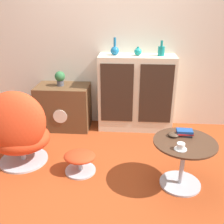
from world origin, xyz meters
name	(u,v)px	position (x,y,z in m)	size (l,w,h in m)	color
ground_plane	(104,175)	(0.00, 0.00, 0.00)	(12.00, 12.00, 0.00)	#9E3D19
wall_back	(113,34)	(0.00, 1.40, 1.30)	(6.40, 0.06, 2.60)	beige
sideboard	(136,93)	(0.33, 1.19, 0.53)	(1.03, 0.37, 1.05)	beige
tv_console	(64,107)	(-0.69, 1.14, 0.31)	(0.73, 0.47, 0.63)	brown
egg_chair	(18,131)	(-0.95, 0.15, 0.41)	(0.73, 0.68, 0.90)	#B7B7BC
ottoman	(80,159)	(-0.26, 0.06, 0.15)	(0.34, 0.33, 0.23)	#B7B7BC
coffee_table	(183,157)	(0.78, -0.09, 0.32)	(0.60, 0.60, 0.49)	#B7B7BC
vase_leftmost	(115,50)	(0.03, 1.19, 1.12)	(0.11, 0.11, 0.23)	#196699
vase_inner_left	(138,52)	(0.34, 1.19, 1.10)	(0.10, 0.10, 0.11)	teal
vase_inner_right	(161,51)	(0.64, 1.19, 1.12)	(0.09, 0.09, 0.19)	#147A75
potted_plant	(60,78)	(-0.72, 1.14, 0.74)	(0.14, 0.14, 0.20)	#4C4C51
teacup	(181,147)	(0.71, -0.24, 0.52)	(0.11, 0.11, 0.06)	white
book_stack	(184,133)	(0.79, 0.03, 0.52)	(0.17, 0.11, 0.06)	black
bowl	(173,135)	(0.69, 0.01, 0.51)	(0.11, 0.11, 0.04)	#4C3828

